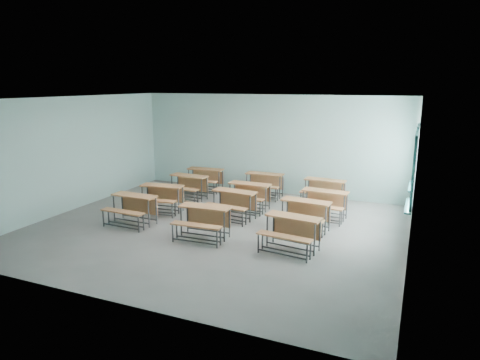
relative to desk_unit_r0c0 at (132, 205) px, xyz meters
The scene contains 13 objects.
room 2.52m from the desk_unit_r0c0, 14.87° to the left, with size 9.04×8.04×3.24m.
desk_unit_r0c0 is the anchor object (origin of this frame).
desk_unit_r0c1 2.17m from the desk_unit_r0c0, ahead, with size 1.24×0.86×0.75m.
desk_unit_r0c2 4.26m from the desk_unit_r0c0, ahead, with size 1.29×0.95×0.75m.
desk_unit_r1c0 1.20m from the desk_unit_r0c0, 86.16° to the left, with size 1.30×0.95×0.75m.
desk_unit_r1c1 2.60m from the desk_unit_r0c0, 32.61° to the left, with size 1.28×0.92×0.75m.
desk_unit_r1c2 4.37m from the desk_unit_r0c0, 15.97° to the left, with size 1.27×0.91×0.75m.
desk_unit_r2c0 2.65m from the desk_unit_r0c0, 87.87° to the left, with size 1.26×0.89×0.75m.
desk_unit_r2c1 3.27m from the desk_unit_r0c0, 46.26° to the left, with size 1.22×0.83×0.75m.
desk_unit_r2c2 5.02m from the desk_unit_r0c0, 28.05° to the left, with size 1.25×0.87×0.75m.
desk_unit_r3c0 3.78m from the desk_unit_r0c0, 88.50° to the left, with size 1.25×0.87×0.75m.
desk_unit_r3c1 4.42m from the desk_unit_r0c0, 60.36° to the left, with size 1.22×0.83×0.75m.
desk_unit_r3c2 5.55m from the desk_unit_r0c0, 41.84° to the left, with size 1.25×0.88×0.75m.
Camera 1 is at (4.54, -9.14, 3.56)m, focal length 32.00 mm.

